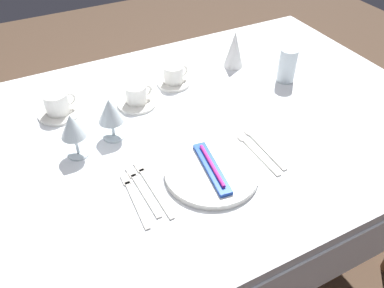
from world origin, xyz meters
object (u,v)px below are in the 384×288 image
(fork_salad, at_px, (134,197))
(spoon_dessert, at_px, (259,143))
(spoon_soup, at_px, (253,149))
(drink_tumbler, at_px, (287,67))
(coffee_cup_far, at_px, (137,94))
(coffee_cup_right, at_px, (174,74))
(wine_glass_left, at_px, (110,112))
(napkin_folded, at_px, (234,49))
(coffee_cup_left, at_px, (57,103))
(wine_glass_centre, at_px, (72,127))
(fork_outer, at_px, (152,186))
(dinner_plate, at_px, (212,172))
(fork_inner, at_px, (142,189))
(toothbrush_package, at_px, (212,168))

(fork_salad, bearing_deg, spoon_dessert, 4.27)
(spoon_soup, distance_m, drink_tumbler, 0.43)
(spoon_dessert, xyz_separation_m, coffee_cup_far, (-0.25, 0.37, 0.04))
(coffee_cup_right, bearing_deg, wine_glass_left, -147.01)
(spoon_soup, xyz_separation_m, wine_glass_left, (-0.35, 0.25, 0.09))
(napkin_folded, bearing_deg, spoon_dessert, -112.12)
(coffee_cup_left, height_order, wine_glass_centre, wine_glass_centre)
(fork_outer, height_order, coffee_cup_left, coffee_cup_left)
(dinner_plate, bearing_deg, wine_glass_left, 123.78)
(fork_outer, bearing_deg, fork_inner, 171.88)
(wine_glass_centre, xyz_separation_m, drink_tumbler, (0.80, 0.05, -0.04))
(fork_outer, height_order, spoon_dessert, spoon_dessert)
(fork_salad, relative_size, napkin_folded, 1.42)
(fork_inner, distance_m, fork_salad, 0.04)
(dinner_plate, relative_size, coffee_cup_right, 2.80)
(spoon_dessert, bearing_deg, coffee_cup_left, 139.45)
(coffee_cup_right, relative_size, drink_tumbler, 0.75)
(fork_outer, distance_m, wine_glass_left, 0.27)
(wine_glass_left, xyz_separation_m, napkin_folded, (0.56, 0.21, -0.02))
(toothbrush_package, xyz_separation_m, napkin_folded, (0.37, 0.49, 0.05))
(toothbrush_package, bearing_deg, coffee_cup_right, 77.10)
(fork_outer, height_order, wine_glass_centre, wine_glass_centre)
(drink_tumbler, bearing_deg, spoon_dessert, -138.52)
(fork_salad, bearing_deg, fork_outer, 15.28)
(coffee_cup_far, bearing_deg, fork_salad, -112.58)
(toothbrush_package, xyz_separation_m, fork_outer, (-0.17, 0.03, -0.02))
(dinner_plate, relative_size, wine_glass_centre, 1.84)
(fork_salad, relative_size, drink_tumbler, 1.62)
(fork_outer, height_order, fork_salad, same)
(spoon_dessert, xyz_separation_m, napkin_folded, (0.18, 0.44, 0.07))
(fork_outer, distance_m, wine_glass_centre, 0.28)
(toothbrush_package, relative_size, spoon_soup, 1.03)
(dinner_plate, xyz_separation_m, coffee_cup_far, (-0.06, 0.42, 0.03))
(fork_outer, relative_size, fork_inner, 1.14)
(coffee_cup_right, bearing_deg, spoon_soup, -83.18)
(coffee_cup_right, distance_m, coffee_cup_far, 0.18)
(coffee_cup_far, relative_size, drink_tumbler, 0.75)
(wine_glass_centre, height_order, drink_tumbler, wine_glass_centre)
(dinner_plate, distance_m, fork_inner, 0.20)
(toothbrush_package, relative_size, spoon_dessert, 1.02)
(coffee_cup_far, bearing_deg, napkin_folded, 9.42)
(fork_salad, xyz_separation_m, wine_glass_centre, (-0.08, 0.24, 0.10))
(fork_inner, height_order, drink_tumbler, drink_tumbler)
(coffee_cup_far, height_order, drink_tumbler, drink_tumbler)
(fork_inner, height_order, wine_glass_centre, wine_glass_centre)
(coffee_cup_left, distance_m, coffee_cup_right, 0.42)
(dinner_plate, xyz_separation_m, spoon_dessert, (0.19, 0.05, -0.01))
(dinner_plate, xyz_separation_m, napkin_folded, (0.37, 0.49, 0.06))
(spoon_soup, bearing_deg, fork_salad, -177.10)
(dinner_plate, xyz_separation_m, coffee_cup_right, (0.11, 0.48, 0.03))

